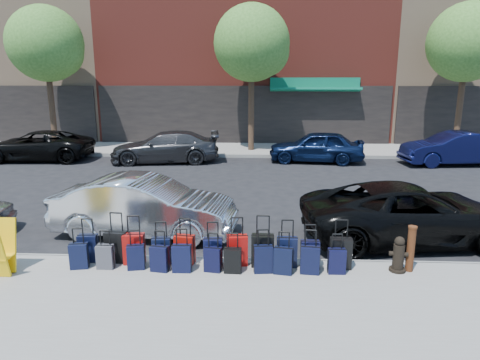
{
  "coord_description": "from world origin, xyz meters",
  "views": [
    {
      "loc": [
        0.97,
        -12.77,
        3.81
      ],
      "look_at": [
        0.44,
        -1.5,
        1.12
      ],
      "focal_mm": 32.0,
      "sensor_mm": 36.0,
      "label": 1
    }
  ],
  "objects_px": {
    "tree_right": "(470,45)",
    "car_far_0": "(37,146)",
    "car_near_1": "(145,207)",
    "suitcase_front_5": "(213,252)",
    "car_far_1": "(165,147)",
    "tree_center": "(254,45)",
    "tree_left": "(48,46)",
    "fire_hydrant": "(398,255)",
    "car_near_2": "(409,213)",
    "car_far_3": "(454,149)",
    "bollard": "(411,248)",
    "car_far_2": "(316,147)"
  },
  "relations": [
    {
      "from": "tree_right",
      "to": "car_far_0",
      "type": "height_order",
      "value": "tree_right"
    },
    {
      "from": "car_near_1",
      "to": "suitcase_front_5",
      "type": "bearing_deg",
      "value": -131.03
    },
    {
      "from": "car_far_1",
      "to": "tree_center",
      "type": "bearing_deg",
      "value": 118.15
    },
    {
      "from": "tree_left",
      "to": "tree_center",
      "type": "distance_m",
      "value": 10.5
    },
    {
      "from": "fire_hydrant",
      "to": "car_near_1",
      "type": "distance_m",
      "value": 5.91
    },
    {
      "from": "tree_center",
      "to": "car_far_1",
      "type": "height_order",
      "value": "tree_center"
    },
    {
      "from": "suitcase_front_5",
      "to": "car_far_1",
      "type": "xyz_separation_m",
      "value": [
        -3.46,
        11.45,
        0.29
      ]
    },
    {
      "from": "tree_left",
      "to": "suitcase_front_5",
      "type": "xyz_separation_m",
      "value": [
        9.91,
        -14.34,
        -4.98
      ]
    },
    {
      "from": "car_near_2",
      "to": "car_far_3",
      "type": "bearing_deg",
      "value": -34.73
    },
    {
      "from": "tree_left",
      "to": "car_far_1",
      "type": "height_order",
      "value": "tree_left"
    },
    {
      "from": "suitcase_front_5",
      "to": "bollard",
      "type": "bearing_deg",
      "value": -5.6
    },
    {
      "from": "suitcase_front_5",
      "to": "car_near_2",
      "type": "distance_m",
      "value": 4.87
    },
    {
      "from": "car_far_0",
      "to": "car_far_2",
      "type": "xyz_separation_m",
      "value": [
        13.13,
        0.16,
        0.03
      ]
    },
    {
      "from": "car_far_1",
      "to": "car_far_3",
      "type": "distance_m",
      "value": 13.05
    },
    {
      "from": "tree_left",
      "to": "car_far_3",
      "type": "xyz_separation_m",
      "value": [
        19.49,
        -2.93,
        -4.66
      ]
    },
    {
      "from": "fire_hydrant",
      "to": "car_near_2",
      "type": "height_order",
      "value": "car_near_2"
    },
    {
      "from": "car_near_1",
      "to": "car_far_0",
      "type": "xyz_separation_m",
      "value": [
        -7.72,
        9.61,
        -0.03
      ]
    },
    {
      "from": "fire_hydrant",
      "to": "car_near_1",
      "type": "xyz_separation_m",
      "value": [
        -5.52,
        2.12,
        0.26
      ]
    },
    {
      "from": "car_near_2",
      "to": "car_far_1",
      "type": "height_order",
      "value": "car_far_1"
    },
    {
      "from": "tree_right",
      "to": "fire_hydrant",
      "type": "xyz_separation_m",
      "value": [
        -7.47,
        -14.44,
        -4.94
      ]
    },
    {
      "from": "suitcase_front_5",
      "to": "car_near_2",
      "type": "relative_size",
      "value": 0.18
    },
    {
      "from": "suitcase_front_5",
      "to": "fire_hydrant",
      "type": "xyz_separation_m",
      "value": [
        3.62,
        -0.09,
        0.04
      ]
    },
    {
      "from": "car_near_1",
      "to": "bollard",
      "type": "bearing_deg",
      "value": -104.28
    },
    {
      "from": "tree_center",
      "to": "car_far_2",
      "type": "distance_m",
      "value": 6.08
    },
    {
      "from": "tree_left",
      "to": "fire_hydrant",
      "type": "height_order",
      "value": "tree_left"
    },
    {
      "from": "car_far_0",
      "to": "car_far_1",
      "type": "height_order",
      "value": "car_far_1"
    },
    {
      "from": "fire_hydrant",
      "to": "car_far_2",
      "type": "xyz_separation_m",
      "value": [
        -0.1,
        11.89,
        0.26
      ]
    },
    {
      "from": "car_near_1",
      "to": "tree_left",
      "type": "bearing_deg",
      "value": 38.86
    },
    {
      "from": "suitcase_front_5",
      "to": "fire_hydrant",
      "type": "bearing_deg",
      "value": -5.95
    },
    {
      "from": "car_near_2",
      "to": "car_far_0",
      "type": "bearing_deg",
      "value": 49.02
    },
    {
      "from": "car_near_1",
      "to": "car_far_2",
      "type": "distance_m",
      "value": 11.17
    },
    {
      "from": "car_far_1",
      "to": "car_near_1",
      "type": "bearing_deg",
      "value": 2.09
    },
    {
      "from": "car_near_2",
      "to": "car_far_1",
      "type": "relative_size",
      "value": 1.02
    },
    {
      "from": "car_near_2",
      "to": "car_far_2",
      "type": "height_order",
      "value": "car_far_2"
    },
    {
      "from": "tree_right",
      "to": "fire_hydrant",
      "type": "relative_size",
      "value": 10.29
    },
    {
      "from": "bollard",
      "to": "car_far_0",
      "type": "height_order",
      "value": "car_far_0"
    },
    {
      "from": "car_near_2",
      "to": "car_far_2",
      "type": "xyz_separation_m",
      "value": [
        -0.95,
        9.87,
        0.04
      ]
    },
    {
      "from": "car_near_1",
      "to": "car_far_1",
      "type": "height_order",
      "value": "car_near_1"
    },
    {
      "from": "car_near_2",
      "to": "tree_center",
      "type": "bearing_deg",
      "value": 10.95
    },
    {
      "from": "car_near_2",
      "to": "car_far_1",
      "type": "distance_m",
      "value": 12.4
    },
    {
      "from": "tree_left",
      "to": "car_near_1",
      "type": "xyz_separation_m",
      "value": [
        8.01,
        -12.32,
        -4.68
      ]
    },
    {
      "from": "suitcase_front_5",
      "to": "car_far_3",
      "type": "distance_m",
      "value": 14.9
    },
    {
      "from": "tree_center",
      "to": "bollard",
      "type": "xyz_separation_m",
      "value": [
        3.25,
        -14.42,
        -4.79
      ]
    },
    {
      "from": "car_far_0",
      "to": "tree_left",
      "type": "bearing_deg",
      "value": -176.45
    },
    {
      "from": "tree_center",
      "to": "car_near_1",
      "type": "bearing_deg",
      "value": -101.42
    },
    {
      "from": "tree_right",
      "to": "bollard",
      "type": "bearing_deg",
      "value": -116.68
    },
    {
      "from": "bollard",
      "to": "car_far_1",
      "type": "height_order",
      "value": "car_far_1"
    },
    {
      "from": "tree_center",
      "to": "car_near_2",
      "type": "height_order",
      "value": "tree_center"
    },
    {
      "from": "car_far_2",
      "to": "tree_left",
      "type": "bearing_deg",
      "value": -94.12
    },
    {
      "from": "suitcase_front_5",
      "to": "car_far_0",
      "type": "relative_size",
      "value": 0.18
    }
  ]
}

